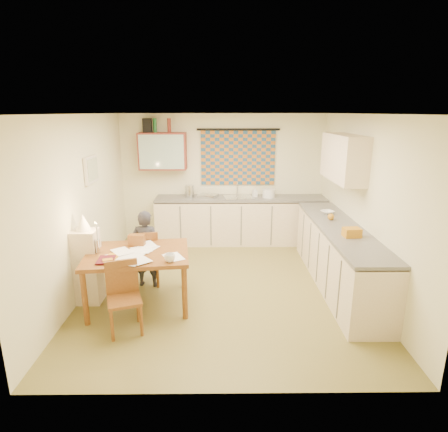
{
  "coord_description": "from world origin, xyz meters",
  "views": [
    {
      "loc": [
        -0.05,
        -5.16,
        2.53
      ],
      "look_at": [
        0.0,
        0.2,
        1.03
      ],
      "focal_mm": 30.0,
      "sensor_mm": 36.0,
      "label": 1
    }
  ],
  "objects_px": {
    "person": "(146,249)",
    "dining_table": "(139,278)",
    "chair_far": "(146,268)",
    "counter_right": "(338,257)",
    "stove": "(360,284)",
    "shelf_stand": "(88,267)",
    "counter_back": "(240,220)"
  },
  "relations": [
    {
      "from": "person",
      "to": "dining_table",
      "type": "bearing_deg",
      "value": 96.63
    },
    {
      "from": "chair_far",
      "to": "dining_table",
      "type": "bearing_deg",
      "value": 80.45
    },
    {
      "from": "counter_right",
      "to": "stove",
      "type": "xyz_separation_m",
      "value": [
        0.0,
        -0.9,
        -0.01
      ]
    },
    {
      "from": "counter_right",
      "to": "dining_table",
      "type": "distance_m",
      "value": 2.9
    },
    {
      "from": "counter_right",
      "to": "dining_table",
      "type": "height_order",
      "value": "counter_right"
    },
    {
      "from": "dining_table",
      "to": "shelf_stand",
      "type": "height_order",
      "value": "shelf_stand"
    },
    {
      "from": "person",
      "to": "shelf_stand",
      "type": "xyz_separation_m",
      "value": [
        -0.7,
        -0.49,
        -0.07
      ]
    },
    {
      "from": "chair_far",
      "to": "shelf_stand",
      "type": "height_order",
      "value": "shelf_stand"
    },
    {
      "from": "stove",
      "to": "counter_right",
      "type": "bearing_deg",
      "value": 90.0
    },
    {
      "from": "counter_back",
      "to": "dining_table",
      "type": "xyz_separation_m",
      "value": [
        -1.49,
        -2.5,
        -0.07
      ]
    },
    {
      "from": "dining_table",
      "to": "counter_right",
      "type": "bearing_deg",
      "value": 4.89
    },
    {
      "from": "counter_back",
      "to": "counter_right",
      "type": "xyz_separation_m",
      "value": [
        1.35,
        -1.94,
        -0.0
      ]
    },
    {
      "from": "counter_right",
      "to": "person",
      "type": "height_order",
      "value": "person"
    },
    {
      "from": "counter_right",
      "to": "stove",
      "type": "bearing_deg",
      "value": -90.0
    },
    {
      "from": "dining_table",
      "to": "shelf_stand",
      "type": "relative_size",
      "value": 1.39
    },
    {
      "from": "counter_right",
      "to": "stove",
      "type": "height_order",
      "value": "counter_right"
    },
    {
      "from": "counter_back",
      "to": "person",
      "type": "relative_size",
      "value": 2.83
    },
    {
      "from": "counter_back",
      "to": "chair_far",
      "type": "bearing_deg",
      "value": -128.7
    },
    {
      "from": "counter_back",
      "to": "counter_right",
      "type": "height_order",
      "value": "same"
    },
    {
      "from": "counter_right",
      "to": "chair_far",
      "type": "relative_size",
      "value": 3.4
    },
    {
      "from": "chair_far",
      "to": "shelf_stand",
      "type": "bearing_deg",
      "value": 25.43
    },
    {
      "from": "dining_table",
      "to": "chair_far",
      "type": "xyz_separation_m",
      "value": [
        -0.03,
        0.6,
        -0.11
      ]
    },
    {
      "from": "dining_table",
      "to": "person",
      "type": "bearing_deg",
      "value": 83.73
    },
    {
      "from": "counter_back",
      "to": "shelf_stand",
      "type": "xyz_separation_m",
      "value": [
        -2.19,
        -2.42,
        0.06
      ]
    },
    {
      "from": "dining_table",
      "to": "chair_far",
      "type": "distance_m",
      "value": 0.62
    },
    {
      "from": "stove",
      "to": "chair_far",
      "type": "xyz_separation_m",
      "value": [
        -2.87,
        0.94,
        -0.17
      ]
    },
    {
      "from": "counter_right",
      "to": "person",
      "type": "bearing_deg",
      "value": 179.8
    },
    {
      "from": "counter_back",
      "to": "shelf_stand",
      "type": "relative_size",
      "value": 3.21
    },
    {
      "from": "person",
      "to": "shelf_stand",
      "type": "distance_m",
      "value": 0.85
    },
    {
      "from": "counter_right",
      "to": "counter_back",
      "type": "bearing_deg",
      "value": 124.95
    },
    {
      "from": "stove",
      "to": "person",
      "type": "height_order",
      "value": "person"
    },
    {
      "from": "counter_back",
      "to": "stove",
      "type": "xyz_separation_m",
      "value": [
        1.35,
        -2.84,
        -0.01
      ]
    }
  ]
}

